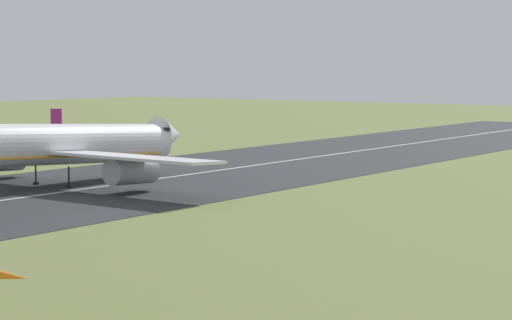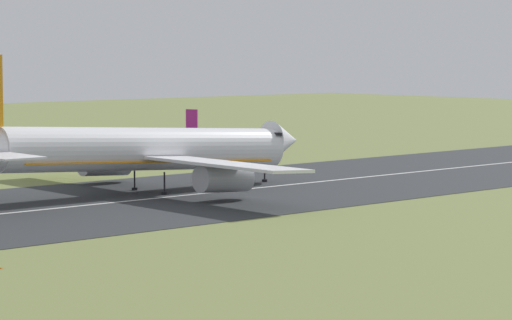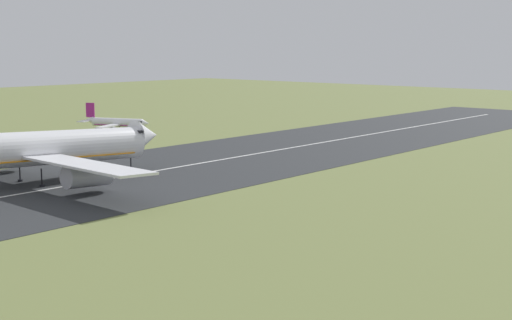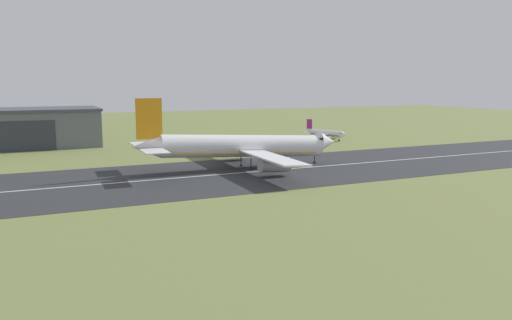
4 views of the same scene
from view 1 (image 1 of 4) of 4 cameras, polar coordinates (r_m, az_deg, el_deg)
name	(u,v)px [view 1 (image 1 of 4)]	position (r m, az deg, el deg)	size (l,w,h in m)	color
ground_plane	(373,272)	(86.43, 6.72, -6.35)	(685.37, 685.37, 0.00)	olive
airplane_landing	(47,146)	(146.83, -11.85, 0.78)	(58.95, 59.26, 19.33)	white
airplane_parked_west	(91,133)	(222.06, -9.41, 1.52)	(20.81, 20.23, 8.03)	white
windsock_pole	(10,280)	(62.93, -13.89, -6.67)	(0.86, 2.79, 5.10)	#B7B7BC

